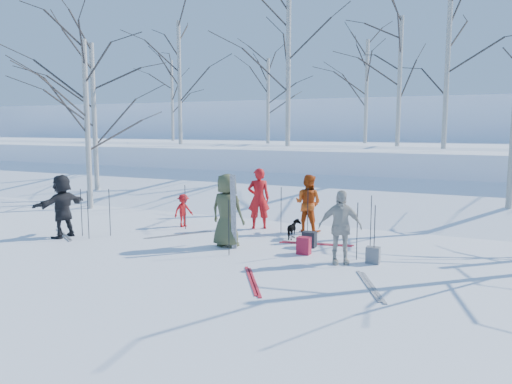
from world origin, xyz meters
The scene contains 40 objects.
ground centered at (0.00, 0.00, 0.00)m, with size 120.00×120.00×0.00m, color white.
snow_ramp centered at (0.00, 7.00, 0.15)m, with size 70.00×9.50×1.40m, color white.
snow_plateau centered at (0.00, 17.00, 1.00)m, with size 70.00×18.00×2.20m, color white.
far_hill centered at (0.00, 38.00, 2.00)m, with size 90.00×30.00×6.00m, color white.
skier_olive_center centered at (-0.29, 0.38, 0.94)m, with size 0.92×0.60×1.89m, color #3E4328.
skier_red_north centered at (-0.54, 2.81, 0.92)m, with size 0.67×0.44×1.84m, color red.
skier_redor_behind centered at (0.97, 3.00, 0.84)m, with size 0.82×0.64×1.69m, color #BA410E.
skier_red_seated centered at (-2.74, 2.05, 0.51)m, with size 0.65×0.38×1.01m, color red.
skier_cream_east centered at (2.77, 0.08, 0.84)m, with size 0.98×0.41×1.67m, color beige.
skier_grey_west centered at (-4.94, -0.63, 0.88)m, with size 1.63×0.52×1.76m, color black.
dog centered at (0.94, 1.92, 0.27)m, with size 0.29×0.63×0.53m, color black.
upright_ski_left centered at (-0.02, 0.17, 0.95)m, with size 0.07×0.02×1.90m, color silver.
upright_ski_right centered at (0.04, 0.19, 0.95)m, with size 0.07×0.02×1.90m, color silver.
ski_pair_a centered at (-2.19, 0.97, 0.01)m, with size 1.24×1.68×0.02m, color silver, non-canonical shape.
ski_pair_b centered at (1.58, -1.97, 0.01)m, with size 1.18×1.71×0.02m, color red, non-canonical shape.
ski_pair_c centered at (3.78, -1.28, 0.01)m, with size 1.00×1.80×0.02m, color silver, non-canonical shape.
ski_pair_d centered at (-5.17, -0.41, 0.01)m, with size 1.70×1.20×0.02m, color silver, non-canonical shape.
ski_pair_e centered at (1.71, 1.60, 0.01)m, with size 1.90×0.58×0.02m, color red, non-canonical shape.
ski_pole_a centered at (3.06, 1.89, 0.67)m, with size 0.02×0.02×1.34m, color black.
ski_pole_b centered at (1.10, 2.62, 0.67)m, with size 0.02×0.02×1.34m, color black.
ski_pole_c centered at (-4.15, -0.49, 0.67)m, with size 0.02×0.02×1.34m, color black.
ski_pole_d centered at (3.48, 0.36, 0.67)m, with size 0.02×0.02×1.34m, color black.
ski_pole_e centered at (-4.59, -0.28, 0.67)m, with size 0.02×0.02×1.34m, color black.
ski_pole_f centered at (3.04, 0.55, 0.67)m, with size 0.02×0.02×1.34m, color black.
ski_pole_g centered at (0.33, 2.50, 0.67)m, with size 0.02×0.02×1.34m, color black.
ski_pole_h centered at (-3.88, 0.06, 0.67)m, with size 0.02×0.02×1.34m, color black.
ski_pole_i centered at (-2.49, 1.78, 0.67)m, with size 0.02×0.02×1.34m, color black.
ski_pole_j centered at (0.18, -0.37, 0.67)m, with size 0.02×0.02×1.34m, color black.
backpack_red centered at (1.76, 0.49, 0.21)m, with size 0.32×0.22×0.42m, color maroon.
backpack_grey centered at (3.46, 0.39, 0.19)m, with size 0.30×0.20×0.38m, color slate.
backpack_dark centered at (1.64, 1.23, 0.20)m, with size 0.34×0.24×0.40m, color black.
birch_plateau_b centered at (-11.87, 14.64, 4.59)m, with size 3.94×3.94×4.77m, color silver, non-canonical shape.
birch_plateau_c centered at (-2.55, 10.11, 5.60)m, with size 5.37×5.37×6.81m, color silver, non-canonical shape.
birch_plateau_d centered at (-8.37, 10.28, 5.18)m, with size 4.77×4.77×5.95m, color silver, non-canonical shape.
birch_plateau_e centered at (-0.38, 15.59, 4.85)m, with size 4.31×4.31×5.30m, color silver, non-canonical shape.
birch_plateau_f centered at (-4.75, 12.85, 4.34)m, with size 3.60×3.60×4.28m, color silver, non-canonical shape.
birch_plateau_g centered at (1.89, 12.06, 4.99)m, with size 4.51×4.51×5.58m, color silver, non-canonical shape.
birch_plateau_h centered at (3.98, 10.21, 5.11)m, with size 4.68×4.68×5.82m, color silver, non-canonical shape.
birch_edge_a centered at (-7.86, 3.46, 3.11)m, with size 4.95×4.95×6.21m, color silver, non-canonical shape.
birch_edge_d centered at (-9.38, 5.44, 3.24)m, with size 5.13×5.13×6.47m, color silver, non-canonical shape.
Camera 1 is at (5.79, -10.63, 3.07)m, focal length 35.00 mm.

